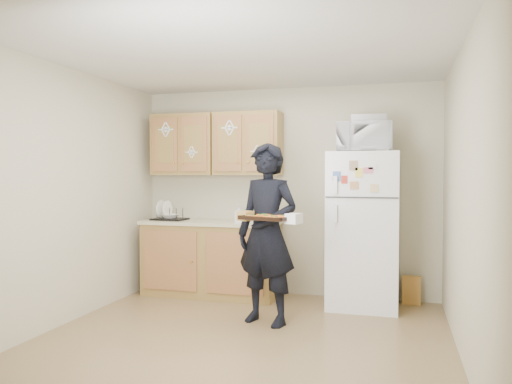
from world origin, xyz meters
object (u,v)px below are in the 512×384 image
(person, at_px, (267,234))
(dish_rack, at_px, (170,213))
(refrigerator, at_px, (363,230))
(baking_tray, at_px, (269,218))
(microwave, at_px, (364,137))

(person, xyz_separation_m, dish_rack, (-1.47, 0.90, 0.10))
(refrigerator, bearing_deg, person, -134.11)
(refrigerator, xyz_separation_m, dish_rack, (-2.33, 0.01, 0.13))
(person, bearing_deg, baking_tray, -54.68)
(person, bearing_deg, microwave, 61.75)
(dish_rack, bearing_deg, microwave, -1.41)
(microwave, distance_m, dish_rack, 2.49)
(refrigerator, height_order, dish_rack, refrigerator)
(person, bearing_deg, refrigerator, 63.55)
(person, distance_m, dish_rack, 1.72)
(baking_tray, height_order, dish_rack, baking_tray)
(baking_tray, relative_size, microwave, 0.80)
(refrigerator, bearing_deg, baking_tray, -123.26)
(refrigerator, distance_m, person, 1.24)
(person, relative_size, dish_rack, 4.42)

